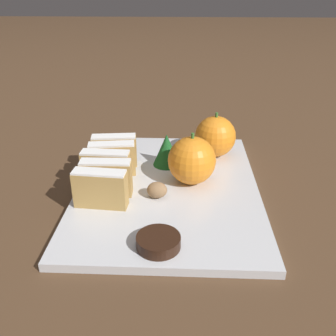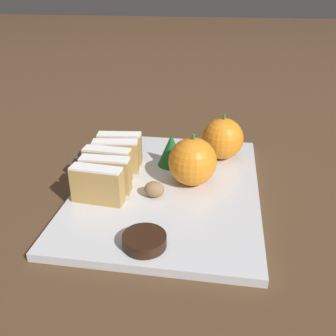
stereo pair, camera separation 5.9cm
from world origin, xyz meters
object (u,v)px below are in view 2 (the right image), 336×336
at_px(orange_near, 193,162).
at_px(walnut, 154,189).
at_px(orange_far, 223,139).
at_px(chocolate_cookie, 144,241).

height_order(orange_near, walnut, orange_near).
distance_m(orange_far, chocolate_cookie, 0.29).
height_order(orange_far, chocolate_cookie, orange_far).
relative_size(walnut, chocolate_cookie, 0.55).
bearing_deg(orange_far, chocolate_cookie, -107.68).
xyz_separation_m(walnut, chocolate_cookie, (0.01, -0.12, -0.00)).
xyz_separation_m(orange_near, walnut, (-0.05, -0.05, -0.03)).
bearing_deg(orange_near, orange_far, 67.06).
relative_size(orange_far, walnut, 2.72).
height_order(walnut, chocolate_cookie, walnut).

